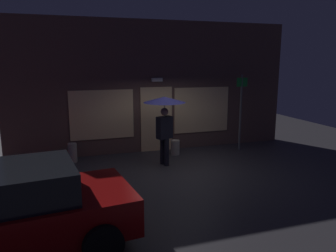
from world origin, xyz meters
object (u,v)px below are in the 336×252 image
at_px(person_with_umbrella, 164,111).
at_px(sidewalk_bollard, 175,147).
at_px(street_sign_post, 241,108).
at_px(sidewalk_bollard_2, 73,153).

height_order(person_with_umbrella, sidewalk_bollard, person_with_umbrella).
xyz_separation_m(street_sign_post, sidewalk_bollard_2, (-5.61, 0.28, -1.17)).
height_order(person_with_umbrella, sidewalk_bollard_2, person_with_umbrella).
bearing_deg(person_with_umbrella, sidewalk_bollard_2, -43.22).
bearing_deg(sidewalk_bollard_2, sidewalk_bollard, -3.44).
bearing_deg(sidewalk_bollard_2, street_sign_post, -2.87).
height_order(person_with_umbrella, street_sign_post, street_sign_post).
xyz_separation_m(street_sign_post, sidewalk_bollard, (-2.35, 0.08, -1.23)).
bearing_deg(sidewalk_bollard, sidewalk_bollard_2, 176.56).
bearing_deg(street_sign_post, sidewalk_bollard_2, 177.13).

